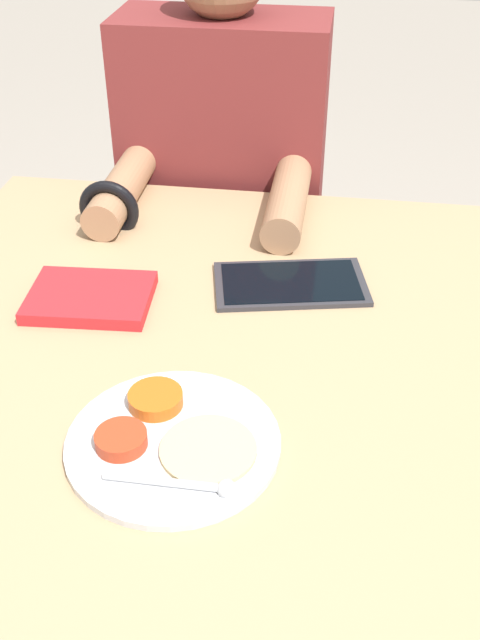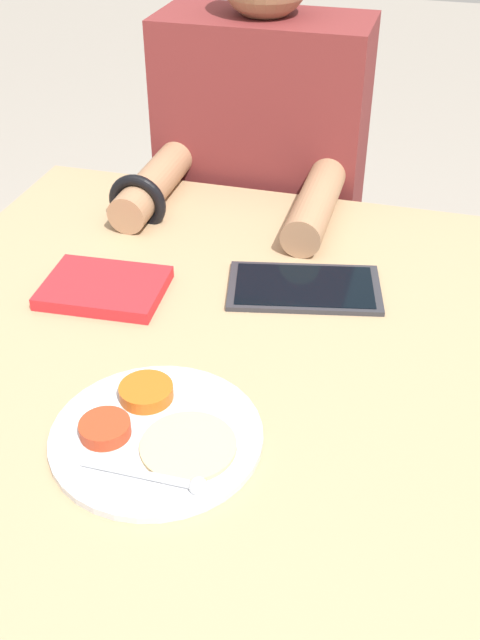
# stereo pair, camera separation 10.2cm
# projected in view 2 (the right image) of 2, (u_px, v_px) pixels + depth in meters

# --- Properties ---
(dining_table) EXTENTS (1.11, 1.09, 0.78)m
(dining_table) POSITION_uv_depth(u_px,v_px,m) (240.00, 545.00, 1.26)
(dining_table) COLOR #9E7F5B
(dining_table) RESTS_ON ground_plane
(thali_tray) EXTENTS (0.26, 0.26, 0.03)m
(thali_tray) POSITION_uv_depth(u_px,v_px,m) (154.00, 433.00, 0.91)
(thali_tray) COLOR #B7BABF
(thali_tray) RESTS_ON dining_table
(red_notebook) EXTENTS (0.20, 0.15, 0.02)m
(red_notebook) POSITION_uv_depth(u_px,v_px,m) (104.00, 289.00, 1.18)
(red_notebook) COLOR silver
(red_notebook) RESTS_ON dining_table
(tablet_device) EXTENTS (0.26, 0.18, 0.01)m
(tablet_device) POSITION_uv_depth(u_px,v_px,m) (304.00, 287.00, 1.19)
(tablet_device) COLOR #28282D
(tablet_device) RESTS_ON dining_table
(person_diner) EXTENTS (0.42, 0.48, 1.24)m
(person_diner) POSITION_uv_depth(u_px,v_px,m) (260.00, 245.00, 1.70)
(person_diner) COLOR black
(person_diner) RESTS_ON ground_plane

